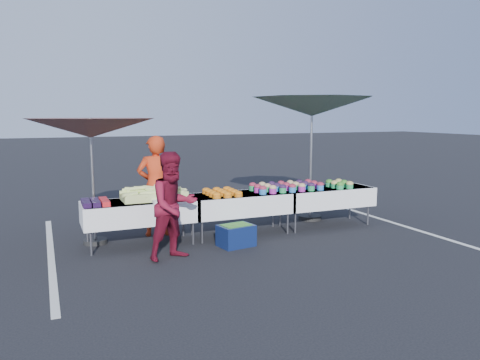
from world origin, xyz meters
name	(u,v)px	position (x,y,z in m)	size (l,w,h in m)	color
ground	(240,234)	(0.00, 0.00, 0.00)	(80.00, 80.00, 0.00)	black
stripe_left	(51,255)	(-3.20, 0.00, 0.00)	(0.10, 5.00, 0.00)	silver
stripe_right	(381,219)	(3.20, 0.00, 0.00)	(0.10, 5.00, 0.00)	silver
table_left	(140,211)	(-1.80, 0.00, 0.58)	(1.86, 0.81, 0.75)	white
table_center	(240,203)	(0.00, 0.00, 0.58)	(1.86, 0.81, 0.75)	white
table_right	(325,196)	(1.80, 0.00, 0.58)	(1.86, 0.81, 0.75)	white
berry_punnets	(95,202)	(-2.51, -0.06, 0.79)	(0.40, 0.54, 0.08)	black
corn_pile	(153,194)	(-1.56, 0.04, 0.84)	(1.16, 0.57, 0.26)	#BBD96F
plastic_bags	(162,201)	(-1.50, -0.30, 0.78)	(0.30, 0.25, 0.05)	white
carrot_bowls	(222,192)	(-0.35, -0.01, 0.80)	(0.55, 0.69, 0.11)	orange
potato_cups	(287,186)	(0.95, 0.00, 0.83)	(1.34, 0.58, 0.16)	blue
bean_baskets	(339,184)	(2.06, -0.10, 0.82)	(0.36, 0.50, 0.15)	#279C54
vendor	(156,186)	(-1.40, 0.55, 0.90)	(0.66, 0.43, 1.80)	red
customer	(174,206)	(-1.47, -0.94, 0.81)	(0.79, 0.61, 1.62)	maroon
umbrella_left	(90,129)	(-2.49, 0.41, 1.93)	(2.49, 2.49, 2.13)	black
umbrella_right	(312,108)	(1.81, 0.56, 2.30)	(2.93, 2.93, 2.54)	black
storage_bin	(236,235)	(-0.36, -0.67, 0.19)	(0.62, 0.50, 0.37)	#0E1B46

